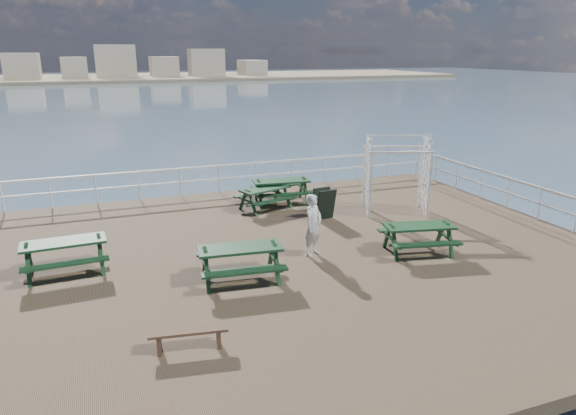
% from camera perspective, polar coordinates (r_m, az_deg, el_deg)
% --- Properties ---
extents(ground, '(18.00, 14.00, 0.30)m').
position_cam_1_polar(ground, '(13.69, -1.04, -6.09)').
color(ground, brown).
rests_on(ground, ground).
extents(sea_backdrop, '(300.00, 300.00, 9.20)m').
position_cam_1_polar(sea_backdrop, '(147.02, -14.29, 14.27)').
color(sea_backdrop, '#465F75').
rests_on(sea_backdrop, ground).
extents(railing, '(17.77, 13.76, 1.10)m').
position_cam_1_polar(railing, '(15.64, -4.43, 0.82)').
color(railing, white).
rests_on(railing, ground).
extents(picnic_table_a, '(2.01, 1.65, 0.94)m').
position_cam_1_polar(picnic_table_a, '(13.60, -23.59, -4.33)').
color(picnic_table_a, '#13351A').
rests_on(picnic_table_a, ground).
extents(picnic_table_b, '(2.16, 1.83, 0.96)m').
position_cam_1_polar(picnic_table_b, '(18.22, -0.76, 2.37)').
color(picnic_table_b, '#13351A').
rests_on(picnic_table_b, ground).
extents(picnic_table_c, '(2.08, 1.86, 0.84)m').
position_cam_1_polar(picnic_table_c, '(17.58, -2.55, 1.55)').
color(picnic_table_c, '#13351A').
rests_on(picnic_table_c, ground).
extents(picnic_table_d, '(2.11, 1.77, 0.95)m').
position_cam_1_polar(picnic_table_d, '(12.14, -5.33, -5.39)').
color(picnic_table_d, '#13351A').
rests_on(picnic_table_d, ground).
extents(picnic_table_e, '(2.10, 1.82, 0.89)m').
position_cam_1_polar(picnic_table_e, '(14.16, 14.33, -2.72)').
color(picnic_table_e, '#13351A').
rests_on(picnic_table_e, ground).
extents(flat_bench_far, '(1.46, 0.55, 0.41)m').
position_cam_1_polar(flat_bench_far, '(9.74, -10.98, -13.62)').
color(flat_bench_far, brown).
rests_on(flat_bench_far, ground).
extents(trellis_arbor, '(2.35, 1.75, 2.61)m').
position_cam_1_polar(trellis_arbor, '(17.45, 11.94, 3.17)').
color(trellis_arbor, white).
rests_on(trellis_arbor, ground).
extents(sandwich_board, '(0.67, 0.53, 1.03)m').
position_cam_1_polar(sandwich_board, '(16.53, 4.09, 0.37)').
color(sandwich_board, black).
rests_on(sandwich_board, ground).
extents(person, '(0.73, 0.67, 1.67)m').
position_cam_1_polar(person, '(13.50, 2.81, -1.96)').
color(person, silver).
rests_on(person, ground).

